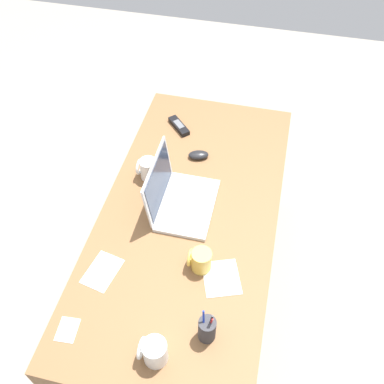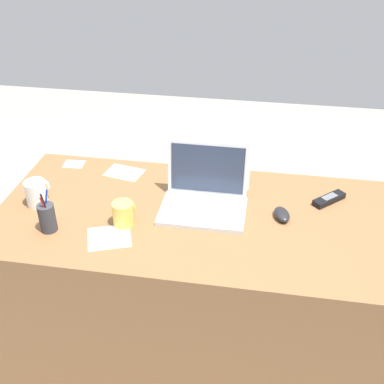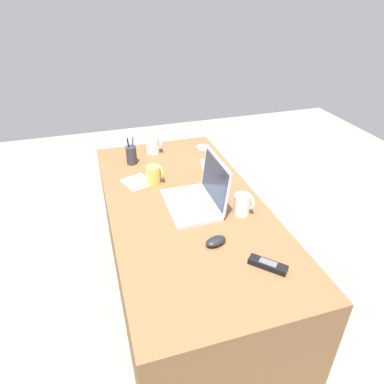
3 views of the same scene
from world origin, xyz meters
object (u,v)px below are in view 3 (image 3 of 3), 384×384
Objects in this scene: cordless_phone at (268,265)px; pen_holder at (131,155)px; laptop at (198,196)px; computer_mouse at (216,241)px; coffee_mug_spare at (243,204)px; coffee_mug_white at (154,175)px; coffee_mug_tall at (153,145)px.

pen_holder reaches higher than cordless_phone.
laptop reaches higher than cordless_phone.
coffee_mug_spare reaches higher than computer_mouse.
laptop is 0.33m from coffee_mug_white.
computer_mouse is (0.31, -0.02, -0.03)m from laptop.
cordless_phone is (0.37, -0.06, -0.04)m from coffee_mug_spare.
cordless_phone is (0.79, 0.29, -0.04)m from coffee_mug_white.
laptop is at bearing 29.54° from coffee_mug_white.
computer_mouse is 0.61m from coffee_mug_white.
pen_holder is at bearing 178.04° from computer_mouse.
laptop is 3.14× the size of coffee_mug_tall.
coffee_mug_tall is 0.84m from coffee_mug_spare.
laptop is 3.25× the size of coffee_mug_spare.
coffee_mug_spare is at bearing 31.70° from pen_holder.
pen_holder is (-0.86, -0.22, 0.04)m from computer_mouse.
laptop is 0.22m from coffee_mug_spare.
coffee_mug_white is at bearing -11.13° from coffee_mug_tall.
computer_mouse is at bearing 3.78° from coffee_mug_tall.
laptop is at bearing -166.06° from cordless_phone.
computer_mouse is 0.95× the size of coffee_mug_spare.
pen_holder reaches higher than coffee_mug_spare.
coffee_mug_spare reaches higher than cordless_phone.
cordless_phone is 1.12m from pen_holder.
cordless_phone is at bearing -8.53° from coffee_mug_spare.
coffee_mug_tall is at bearing 126.16° from pen_holder.
computer_mouse is at bearing 13.22° from coffee_mug_white.
coffee_mug_tall reaches higher than computer_mouse.
coffee_mug_spare is at bearing 39.28° from coffee_mug_white.
coffee_mug_tall is 0.63× the size of pen_holder.
coffee_mug_white is 0.70× the size of cordless_phone.
coffee_mug_tall is (-0.98, -0.06, 0.04)m from computer_mouse.
coffee_mug_white is at bearing 176.86° from computer_mouse.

